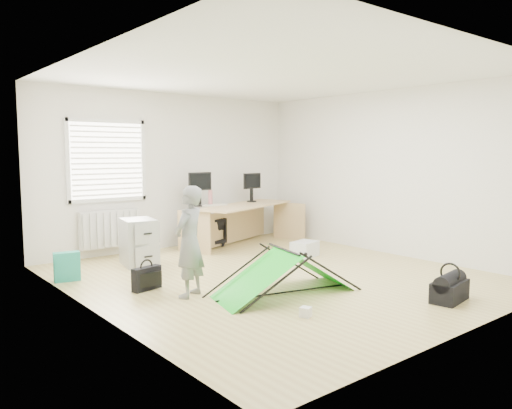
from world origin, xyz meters
TOP-DOWN VIEW (x-y plane):
  - ground at (0.00, 0.00)m, footprint 5.50×5.50m
  - back_wall at (0.00, 2.75)m, footprint 5.00×0.02m
  - window at (-1.20, 2.71)m, footprint 1.20×0.06m
  - radiator at (-1.20, 2.67)m, footprint 1.00×0.12m
  - desk at (1.06, 2.01)m, footprint 2.30×1.39m
  - filing_cabinet at (-1.13, 1.80)m, footprint 0.55×0.67m
  - monitor_left at (0.28, 2.31)m, footprint 0.45×0.11m
  - monitor_right at (1.45, 2.31)m, footprint 0.42×0.13m
  - keyboard at (0.51, 2.20)m, footprint 0.48×0.19m
  - thermos at (0.52, 2.32)m, footprint 0.08×0.08m
  - office_chair at (0.44, 2.41)m, footprint 0.63×0.64m
  - person at (-1.41, -0.10)m, footprint 0.57×0.50m
  - kite at (-0.48, -0.72)m, footprint 1.87×1.17m
  - storage_crate at (1.22, 0.65)m, footprint 0.51×0.41m
  - tote_bag at (-2.29, 1.52)m, footprint 0.34×0.20m
  - laptop_bag at (-1.67, 0.47)m, footprint 0.40×0.19m
  - white_box at (-0.88, -1.48)m, footprint 0.13×0.13m
  - duffel_bag at (0.78, -2.12)m, footprint 0.56×0.35m

SIDE VIEW (x-z plane):
  - ground at x=0.00m, z-range 0.00..0.00m
  - white_box at x=-0.88m, z-range 0.00..0.10m
  - duffel_bag at x=0.78m, z-range 0.00..0.23m
  - storage_crate at x=1.22m, z-range 0.00..0.25m
  - laptop_bag at x=-1.67m, z-range 0.00..0.29m
  - tote_bag at x=-2.29m, z-range 0.00..0.38m
  - office_chair at x=0.44m, z-range 0.00..0.53m
  - kite at x=-0.48m, z-range 0.00..0.54m
  - filing_cabinet at x=-1.13m, z-range 0.00..0.69m
  - desk at x=1.06m, z-range 0.00..0.75m
  - radiator at x=-1.20m, z-range 0.15..0.75m
  - person at x=-1.41m, z-range 0.00..1.30m
  - keyboard at x=0.51m, z-range 0.75..0.77m
  - thermos at x=0.52m, z-range 0.75..1.02m
  - monitor_right at x=1.45m, z-range 0.75..1.15m
  - monitor_left at x=0.28m, z-range 0.75..1.18m
  - back_wall at x=0.00m, z-range 0.00..2.70m
  - window at x=-1.20m, z-range 0.95..2.15m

